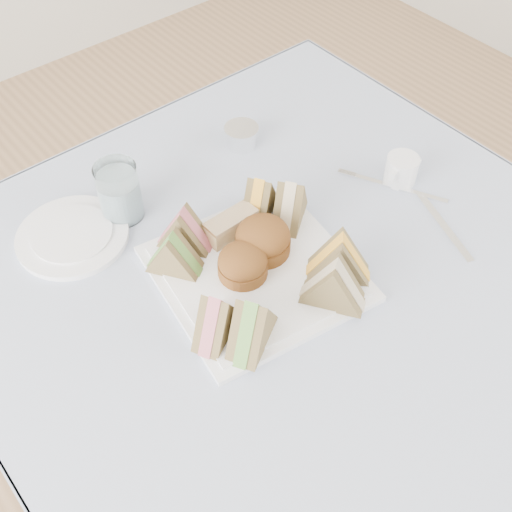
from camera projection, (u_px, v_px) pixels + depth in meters
floor at (278, 460)px, 1.62m from camera, size 4.00×4.00×0.00m
table at (282, 387)px, 1.34m from camera, size 0.90×0.90×0.74m
tablecloth at (289, 274)px, 1.06m from camera, size 1.02×1.02×0.01m
serving_plate at (256, 274)px, 1.05m from camera, size 0.34×0.34×0.01m
sandwich_fl_a at (216, 316)px, 0.93m from camera, size 0.10×0.08×0.08m
sandwich_fl_b at (252, 322)px, 0.92m from camera, size 0.11×0.09×0.09m
sandwich_fr_a at (340, 256)px, 1.00m from camera, size 0.11×0.11×0.09m
sandwich_fr_b at (334, 282)px, 0.97m from camera, size 0.10×0.11×0.09m
sandwich_bl_a at (173, 252)px, 1.02m from camera, size 0.09×0.10×0.08m
sandwich_bl_b at (184, 228)px, 1.05m from camera, size 0.09×0.10×0.08m
sandwich_br_a at (290, 201)px, 1.09m from camera, size 0.11×0.09×0.09m
sandwich_br_b at (260, 197)px, 1.10m from camera, size 0.10×0.08×0.08m
scone_left at (243, 263)px, 1.02m from camera, size 0.10×0.10×0.05m
scone_right at (263, 239)px, 1.05m from camera, size 0.10×0.10×0.06m
pastry_slice at (231, 226)px, 1.08m from camera, size 0.09×0.04×0.04m
side_plate at (72, 236)px, 1.10m from camera, size 0.21×0.21×0.01m
water_glass at (119, 192)px, 1.10m from camera, size 0.07×0.07×0.11m
tea_strainer at (242, 137)px, 1.26m from camera, size 0.08×0.08×0.04m
knife at (444, 226)px, 1.12m from camera, size 0.07×0.17×0.00m
fork at (401, 189)px, 1.18m from camera, size 0.09×0.16×0.00m
creamer_jug at (401, 169)px, 1.18m from camera, size 0.07×0.07×0.05m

